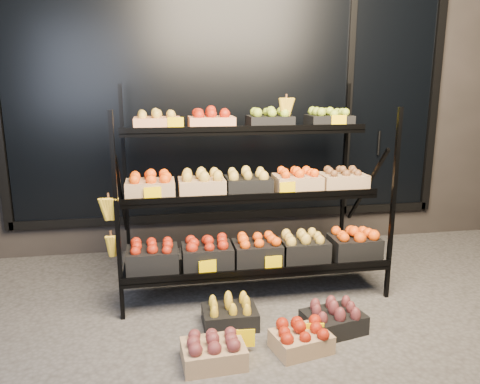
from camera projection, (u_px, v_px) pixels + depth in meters
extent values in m
plane|color=#514F4C|center=(266.00, 319.00, 3.40)|extent=(24.00, 24.00, 0.00)
cube|color=#2D2826|center=(218.00, 75.00, 5.48)|extent=(6.00, 2.00, 3.50)
cube|color=black|center=(232.00, 95.00, 4.55)|extent=(4.20, 0.04, 2.40)
cube|color=black|center=(232.00, 215.00, 4.81)|extent=(4.30, 0.06, 0.08)
cube|color=black|center=(434.00, 94.00, 4.89)|extent=(0.08, 0.06, 2.50)
cube|color=black|center=(349.00, 94.00, 4.73)|extent=(0.06, 0.06, 2.50)
cylinder|color=black|center=(379.00, 143.00, 4.88)|extent=(0.02, 0.02, 0.25)
cube|color=black|center=(117.00, 220.00, 3.22)|extent=(0.03, 0.03, 1.50)
cube|color=black|center=(393.00, 206.00, 3.57)|extent=(0.03, 0.03, 1.50)
cube|color=black|center=(125.00, 180.00, 4.13)|extent=(0.03, 0.03, 1.66)
cube|color=black|center=(344.00, 172.00, 4.48)|extent=(0.03, 0.03, 1.66)
cube|color=black|center=(257.00, 266.00, 3.67)|extent=(2.05, 0.42, 0.03)
cube|color=black|center=(262.00, 272.00, 3.47)|extent=(2.05, 0.02, 0.05)
cube|color=black|center=(250.00, 196.00, 3.84)|extent=(2.05, 0.40, 0.03)
cube|color=black|center=(254.00, 197.00, 3.65)|extent=(2.05, 0.02, 0.05)
cube|color=black|center=(243.00, 131.00, 4.01)|extent=(2.05, 0.40, 0.03)
cube|color=black|center=(247.00, 129.00, 3.82)|extent=(2.05, 0.02, 0.05)
cube|color=tan|center=(157.00, 124.00, 3.88)|extent=(0.38, 0.28, 0.11)
ellipsoid|color=gold|center=(157.00, 114.00, 3.86)|extent=(0.32, 0.24, 0.07)
cube|color=tan|center=(211.00, 123.00, 3.95)|extent=(0.38, 0.28, 0.11)
ellipsoid|color=#AA170C|center=(211.00, 113.00, 3.93)|extent=(0.32, 0.24, 0.07)
cube|color=black|center=(270.00, 122.00, 4.04)|extent=(0.38, 0.28, 0.11)
ellipsoid|color=#9DBA2E|center=(270.00, 112.00, 4.02)|extent=(0.32, 0.24, 0.07)
cube|color=black|center=(329.00, 121.00, 4.13)|extent=(0.38, 0.28, 0.11)
ellipsoid|color=#9DBA2E|center=(329.00, 112.00, 4.11)|extent=(0.32, 0.24, 0.07)
cube|color=tan|center=(150.00, 189.00, 3.69)|extent=(0.38, 0.28, 0.14)
ellipsoid|color=#F4550C|center=(150.00, 177.00, 3.66)|extent=(0.32, 0.24, 0.07)
cube|color=tan|center=(203.00, 187.00, 3.76)|extent=(0.38, 0.28, 0.14)
ellipsoid|color=gold|center=(202.00, 175.00, 3.73)|extent=(0.32, 0.24, 0.07)
cube|color=black|center=(247.00, 186.00, 3.82)|extent=(0.38, 0.28, 0.14)
ellipsoid|color=gold|center=(247.00, 174.00, 3.80)|extent=(0.32, 0.24, 0.07)
cube|color=tan|center=(297.00, 184.00, 3.89)|extent=(0.38, 0.28, 0.14)
ellipsoid|color=#F4550C|center=(297.00, 172.00, 3.87)|extent=(0.32, 0.24, 0.07)
cube|color=tan|center=(342.00, 182.00, 3.96)|extent=(0.38, 0.28, 0.14)
ellipsoid|color=brown|center=(343.00, 170.00, 3.93)|extent=(0.32, 0.24, 0.07)
cube|color=black|center=(153.00, 260.00, 3.51)|extent=(0.38, 0.28, 0.18)
ellipsoid|color=#AA170C|center=(152.00, 245.00, 3.48)|extent=(0.32, 0.24, 0.07)
cube|color=black|center=(207.00, 257.00, 3.58)|extent=(0.38, 0.28, 0.18)
ellipsoid|color=#AA170C|center=(207.00, 242.00, 3.55)|extent=(0.32, 0.24, 0.07)
cube|color=black|center=(258.00, 254.00, 3.65)|extent=(0.38, 0.28, 0.18)
ellipsoid|color=#F4550C|center=(258.00, 239.00, 3.62)|extent=(0.32, 0.24, 0.07)
cube|color=black|center=(303.00, 251.00, 3.71)|extent=(0.38, 0.28, 0.18)
ellipsoid|color=gold|center=(303.00, 236.00, 3.68)|extent=(0.32, 0.24, 0.07)
cube|color=black|center=(354.00, 247.00, 3.78)|extent=(0.38, 0.28, 0.18)
ellipsoid|color=#F4550C|center=(355.00, 233.00, 3.75)|extent=(0.32, 0.24, 0.07)
ellipsoid|color=yellow|center=(108.00, 197.00, 3.20)|extent=(0.14, 0.08, 0.22)
ellipsoid|color=yellow|center=(111.00, 234.00, 3.26)|extent=(0.14, 0.08, 0.22)
ellipsoid|color=yellow|center=(286.00, 97.00, 3.91)|extent=(0.14, 0.08, 0.22)
cube|color=#FFCC00|center=(153.00, 195.00, 3.55)|extent=(0.13, 0.01, 0.12)
cube|color=#FFCC00|center=(287.00, 189.00, 3.73)|extent=(0.13, 0.01, 0.12)
cube|color=#FFCC00|center=(339.00, 122.00, 3.99)|extent=(0.13, 0.01, 0.12)
cube|color=#FFCC00|center=(176.00, 125.00, 3.75)|extent=(0.13, 0.01, 0.12)
cube|color=#FFCC00|center=(208.00, 268.00, 3.44)|extent=(0.13, 0.01, 0.12)
cube|color=#FFCC00|center=(273.00, 264.00, 3.53)|extent=(0.13, 0.01, 0.12)
cube|color=#FFCC00|center=(245.00, 344.00, 2.96)|extent=(0.13, 0.01, 0.12)
cube|color=#FFCC00|center=(314.00, 337.00, 3.04)|extent=(0.13, 0.01, 0.12)
cube|color=tan|center=(213.00, 354.00, 2.84)|extent=(0.39, 0.30, 0.13)
ellipsoid|color=maroon|center=(213.00, 340.00, 2.82)|extent=(0.33, 0.25, 0.07)
cube|color=black|center=(230.00, 317.00, 3.29)|extent=(0.38, 0.28, 0.13)
ellipsoid|color=yellow|center=(230.00, 305.00, 3.27)|extent=(0.32, 0.23, 0.07)
cube|color=tan|center=(301.00, 341.00, 2.99)|extent=(0.40, 0.33, 0.12)
ellipsoid|color=#AA170C|center=(301.00, 329.00, 2.97)|extent=(0.34, 0.28, 0.07)
cube|color=black|center=(333.00, 322.00, 3.22)|extent=(0.44, 0.36, 0.13)
ellipsoid|color=maroon|center=(334.00, 309.00, 3.20)|extent=(0.37, 0.31, 0.07)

